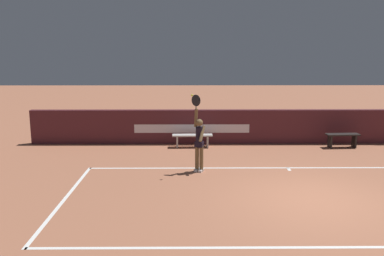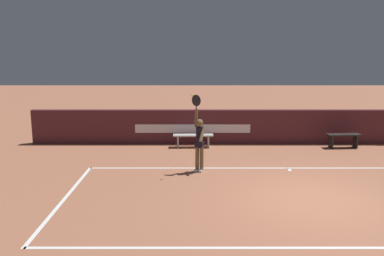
% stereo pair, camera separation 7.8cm
% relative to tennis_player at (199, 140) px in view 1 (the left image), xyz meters
% --- Properties ---
extents(ground_plane, '(60.00, 60.00, 0.00)m').
position_rel_tennis_player_xyz_m(ground_plane, '(2.75, -2.34, -0.95)').
color(ground_plane, '#A46346').
extents(court_lines, '(12.31, 5.25, 0.00)m').
position_rel_tennis_player_xyz_m(court_lines, '(2.75, -2.23, -0.95)').
color(court_lines, white).
rests_on(court_lines, ground).
extents(back_wall, '(18.18, 0.26, 1.31)m').
position_rel_tennis_player_xyz_m(back_wall, '(2.74, 3.67, -0.30)').
color(back_wall, '#4F2027').
rests_on(back_wall, ground).
extents(tennis_player, '(0.43, 0.41, 2.32)m').
position_rel_tennis_player_xyz_m(tennis_player, '(0.00, 0.00, 0.00)').
color(tennis_player, brown).
rests_on(tennis_player, ground).
extents(tennis_ball, '(0.06, 0.06, 0.06)m').
position_rel_tennis_player_xyz_m(tennis_ball, '(-0.21, -0.31, 1.38)').
color(tennis_ball, '#D2DB38').
extents(courtside_bench_near, '(1.49, 0.40, 0.47)m').
position_rel_tennis_player_xyz_m(courtside_bench_near, '(-0.17, 3.05, -0.59)').
color(courtside_bench_near, '#BBB9B5').
rests_on(courtside_bench_near, ground).
extents(courtside_bench_far, '(1.24, 0.44, 0.52)m').
position_rel_tennis_player_xyz_m(courtside_bench_far, '(5.37, 2.95, -0.57)').
color(courtside_bench_far, black).
rests_on(courtside_bench_far, ground).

